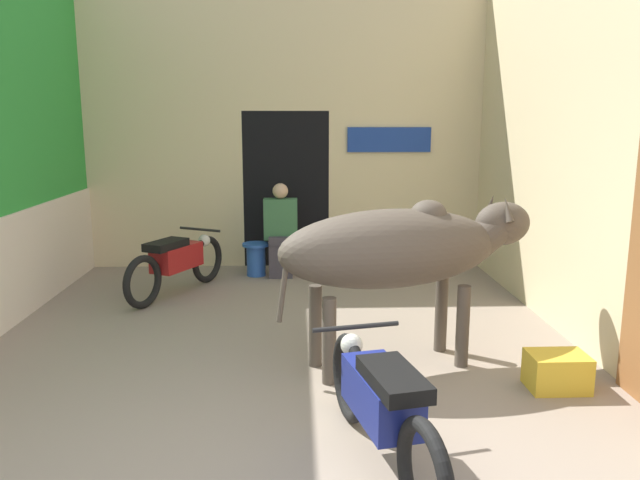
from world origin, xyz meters
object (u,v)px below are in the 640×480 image
object	(u,v)px
motorcycle_near	(381,403)
cow	(402,248)
plastic_stool	(256,258)
shopkeeper_seated	(281,228)
motorcycle_far	(177,261)
crate	(557,371)

from	to	relation	value
motorcycle_near	cow	bearing A→B (deg)	76.84
plastic_stool	shopkeeper_seated	bearing A→B (deg)	-3.88
motorcycle_far	plastic_stool	world-z (taller)	motorcycle_far
shopkeeper_seated	plastic_stool	distance (m)	0.52
motorcycle_far	plastic_stool	xyz separation A→B (m)	(0.86, 0.86, -0.17)
plastic_stool	crate	distance (m)	4.39
motorcycle_near	shopkeeper_seated	world-z (taller)	shopkeeper_seated
cow	plastic_stool	bearing A→B (deg)	114.33
cow	shopkeeper_seated	bearing A→B (deg)	109.19
cow	plastic_stool	size ratio (longest dim) A/B	5.26
motorcycle_far	crate	xyz separation A→B (m)	(3.38, -2.74, -0.26)
plastic_stool	crate	bearing A→B (deg)	-55.04
cow	shopkeeper_seated	distance (m)	3.25
motorcycle_far	plastic_stool	bearing A→B (deg)	44.85
cow	motorcycle_far	distance (m)	3.21
motorcycle_far	crate	distance (m)	4.36
cow	shopkeeper_seated	size ratio (longest dim) A/B	1.87
crate	motorcycle_far	bearing A→B (deg)	140.98
motorcycle_far	shopkeeper_seated	bearing A→B (deg)	35.08
motorcycle_near	motorcycle_far	xyz separation A→B (m)	(-1.89, 3.78, -0.01)
cow	motorcycle_near	bearing A→B (deg)	-103.16
crate	plastic_stool	bearing A→B (deg)	124.96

